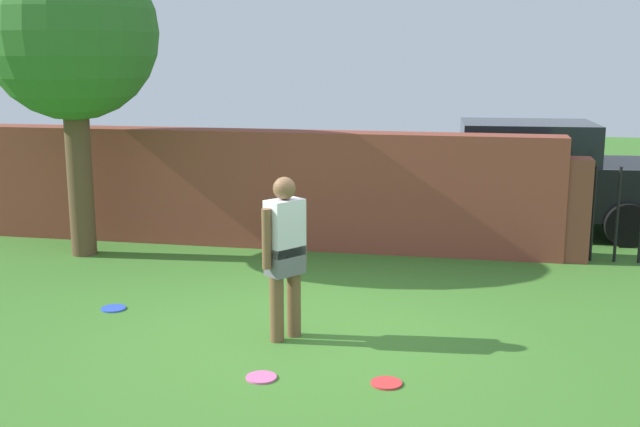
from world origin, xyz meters
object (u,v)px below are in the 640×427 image
(tree, at_px, (71,36))
(frisbee_red, at_px, (386,383))
(frisbee_pink, at_px, (261,377))
(person, at_px, (285,251))
(frisbee_blue, at_px, (113,308))
(car, at_px, (525,177))

(tree, bearing_deg, frisbee_red, -37.38)
(frisbee_red, relative_size, frisbee_pink, 1.00)
(person, xyz_separation_m, frisbee_blue, (-2.08, 0.50, -0.89))
(person, bearing_deg, tree, -90.32)
(frisbee_red, bearing_deg, tree, 142.62)
(frisbee_pink, bearing_deg, tree, 134.38)
(frisbee_red, relative_size, frisbee_blue, 1.00)
(frisbee_red, xyz_separation_m, frisbee_pink, (-1.08, -0.09, 0.00))
(tree, distance_m, car, 7.02)
(tree, height_order, person, tree)
(car, height_order, frisbee_blue, car)
(car, relative_size, frisbee_blue, 15.90)
(tree, height_order, car, tree)
(car, xyz_separation_m, frisbee_blue, (-4.65, -4.85, -0.85))
(person, bearing_deg, frisbee_pink, 37.66)
(tree, height_order, frisbee_blue, tree)
(frisbee_blue, xyz_separation_m, frisbee_pink, (2.10, -1.49, 0.00))
(person, xyz_separation_m, frisbee_pink, (0.02, -0.99, -0.89))
(tree, distance_m, frisbee_blue, 3.96)
(frisbee_blue, distance_m, frisbee_pink, 2.57)
(person, relative_size, frisbee_blue, 6.00)
(tree, height_order, frisbee_pink, tree)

